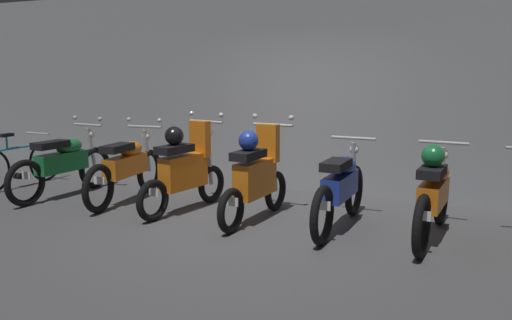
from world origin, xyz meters
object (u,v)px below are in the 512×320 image
object	(u,v)px
motorbike_slot_0	(63,163)
motorbike_slot_2	(185,169)
motorbike_slot_1	(127,167)
bicycle	(20,165)
motorbike_slot_3	(256,176)
motorbike_slot_4	(341,188)
motorbike_slot_5	(434,193)

from	to	relation	value
motorbike_slot_0	motorbike_slot_2	xyz separation A→B (m)	(2.08, 0.04, 0.08)
motorbike_slot_1	bicycle	bearing A→B (deg)	179.90
motorbike_slot_2	motorbike_slot_3	xyz separation A→B (m)	(1.04, -0.01, 0.00)
motorbike_slot_2	motorbike_slot_4	bearing A→B (deg)	3.31
motorbike_slot_0	motorbike_slot_1	distance (m)	1.05
motorbike_slot_5	bicycle	world-z (taller)	motorbike_slot_5
bicycle	motorbike_slot_3	bearing A→B (deg)	-1.69
motorbike_slot_2	motorbike_slot_1	bearing A→B (deg)	173.87
motorbike_slot_0	motorbike_slot_5	bearing A→B (deg)	2.06
motorbike_slot_1	bicycle	xyz separation A→B (m)	(-2.13, 0.00, -0.13)
motorbike_slot_1	motorbike_slot_3	distance (m)	2.09
motorbike_slot_2	bicycle	bearing A→B (deg)	177.91
motorbike_slot_5	bicycle	distance (m)	6.29
motorbike_slot_1	motorbike_slot_5	bearing A→B (deg)	0.42
motorbike_slot_0	motorbike_slot_4	xyz separation A→B (m)	(4.16, 0.16, -0.00)
motorbike_slot_3	motorbike_slot_5	xyz separation A→B (m)	(2.08, 0.15, -0.04)
motorbike_slot_2	motorbike_slot_5	world-z (taller)	motorbike_slot_2
motorbike_slot_3	motorbike_slot_5	distance (m)	2.08
motorbike_slot_2	motorbike_slot_4	distance (m)	2.08
motorbike_slot_2	bicycle	size ratio (longest dim) A/B	0.97
motorbike_slot_0	motorbike_slot_3	distance (m)	3.12
motorbike_slot_0	motorbike_slot_5	world-z (taller)	motorbike_slot_0
motorbike_slot_4	motorbike_slot_5	distance (m)	1.04
motorbike_slot_0	motorbike_slot_2	size ratio (longest dim) A/B	1.17
motorbike_slot_3	bicycle	bearing A→B (deg)	178.31
motorbike_slot_2	motorbike_slot_4	xyz separation A→B (m)	(2.07, 0.12, -0.08)
motorbike_slot_3	motorbike_slot_5	bearing A→B (deg)	4.15
motorbike_slot_2	bicycle	world-z (taller)	motorbike_slot_2
motorbike_slot_1	motorbike_slot_4	size ratio (longest dim) A/B	1.00
motorbike_slot_1	bicycle	size ratio (longest dim) A/B	1.13
motorbike_slot_1	motorbike_slot_0	bearing A→B (deg)	-171.40
motorbike_slot_3	motorbike_slot_1	bearing A→B (deg)	176.69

